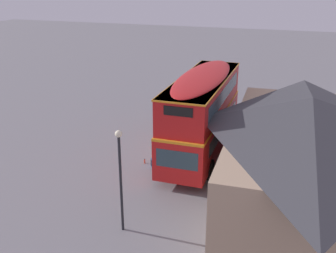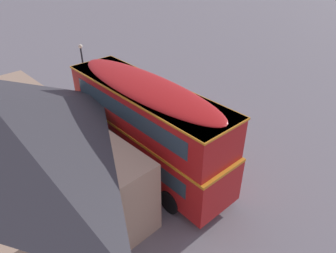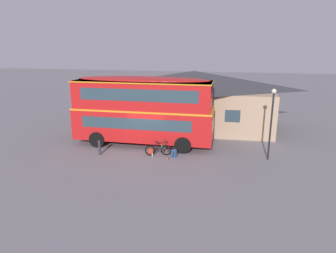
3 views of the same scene
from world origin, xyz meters
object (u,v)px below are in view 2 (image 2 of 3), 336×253
at_px(touring_bicycle, 158,136).
at_px(backpack_on_ground, 148,129).
at_px(double_decker_bus, 146,124).
at_px(water_bottle_red_squeeze, 159,129).
at_px(kerb_bollard, 213,159).
at_px(street_lamp, 84,69).
at_px(water_bottle_clear_plastic, 164,140).

xyz_separation_m(touring_bicycle, backpack_on_ground, (1.10, -0.07, -0.10)).
xyz_separation_m(double_decker_bus, backpack_on_ground, (2.57, -2.01, -2.37)).
relative_size(touring_bicycle, water_bottle_red_squeeze, 6.51).
relative_size(water_bottle_red_squeeze, kerb_bollard, 0.26).
height_order(water_bottle_red_squeeze, kerb_bollard, kerb_bollard).
distance_m(double_decker_bus, street_lamp, 8.41).
height_order(backpack_on_ground, street_lamp, street_lamp).
bearing_deg(touring_bicycle, water_bottle_clear_plastic, -142.11).
relative_size(touring_bicycle, street_lamp, 0.38).
bearing_deg(water_bottle_clear_plastic, kerb_bollard, -173.48).
bearing_deg(water_bottle_red_squeeze, water_bottle_clear_plastic, 155.80).
xyz_separation_m(touring_bicycle, water_bottle_red_squeeze, (0.81, -0.70, -0.25)).
bearing_deg(double_decker_bus, kerb_bollard, -131.02).
relative_size(touring_bicycle, backpack_on_ground, 3.17).
relative_size(double_decker_bus, backpack_on_ground, 18.42).
height_order(water_bottle_red_squeeze, water_bottle_clear_plastic, water_bottle_red_squeeze).
bearing_deg(backpack_on_ground, water_bottle_clear_plastic, -173.91).
bearing_deg(double_decker_bus, street_lamp, -8.08).
bearing_deg(backpack_on_ground, kerb_bollard, -173.60).
bearing_deg(touring_bicycle, water_bottle_red_squeeze, -40.88).
xyz_separation_m(water_bottle_clear_plastic, street_lamp, (7.13, 0.97, 2.63)).
xyz_separation_m(double_decker_bus, water_bottle_red_squeeze, (2.28, -2.64, -2.52)).
bearing_deg(street_lamp, touring_bicycle, -173.69).
relative_size(double_decker_bus, kerb_bollard, 9.97).
bearing_deg(water_bottle_red_squeeze, touring_bicycle, 139.12).
bearing_deg(touring_bicycle, double_decker_bus, 127.12).
distance_m(water_bottle_red_squeeze, water_bottle_clear_plastic, 1.19).
xyz_separation_m(street_lamp, kerb_bollard, (-10.54, -1.36, -2.23)).
bearing_deg(backpack_on_ground, touring_bicycle, 176.47).
bearing_deg(kerb_bollard, water_bottle_red_squeeze, -1.26).
xyz_separation_m(backpack_on_ground, water_bottle_red_squeeze, (-0.29, -0.64, -0.15)).
distance_m(water_bottle_red_squeeze, street_lamp, 6.75).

